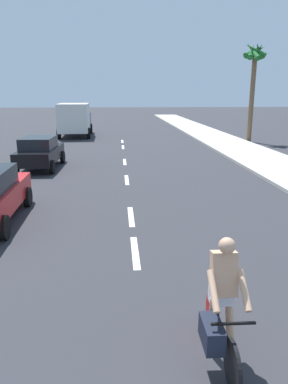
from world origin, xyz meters
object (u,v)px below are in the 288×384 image
object	(u,v)px
parked_car_black	(40,152)
delivery_truck	(75,119)
cyclist	(220,308)
palm_tree_far	(254,64)

from	to	relation	value
parked_car_black	delivery_truck	xyz separation A→B (m)	(0.21, 13.89, 0.67)
cyclist	delivery_truck	distance (m)	28.08
delivery_truck	palm_tree_far	bearing A→B (deg)	-20.19
parked_car_black	delivery_truck	size ratio (longest dim) A/B	0.64
cyclist	parked_car_black	bearing A→B (deg)	-68.24
palm_tree_far	cyclist	bearing A→B (deg)	-110.91
palm_tree_far	parked_car_black	bearing A→B (deg)	-146.69
cyclist	palm_tree_far	size ratio (longest dim) A/B	0.25
cyclist	palm_tree_far	distance (m)	24.98
delivery_truck	palm_tree_far	size ratio (longest dim) A/B	0.85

